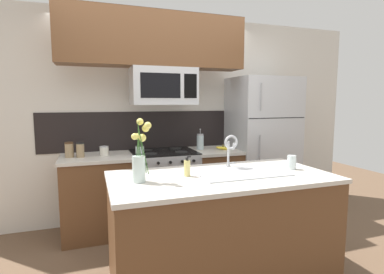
{
  "coord_description": "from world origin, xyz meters",
  "views": [
    {
      "loc": [
        -0.82,
        -2.57,
        1.52
      ],
      "look_at": [
        0.15,
        0.27,
        1.16
      ],
      "focal_mm": 28.0,
      "sensor_mm": 36.0,
      "label": 1
    }
  ],
  "objects": [
    {
      "name": "stove_range",
      "position": [
        0.0,
        0.9,
        0.46
      ],
      "size": [
        0.76,
        0.64,
        0.93
      ],
      "color": "#B7BABF",
      "rests_on": "ground"
    },
    {
      "name": "ground_plane",
      "position": [
        0.0,
        0.0,
        0.0
      ],
      "size": [
        10.0,
        10.0,
        0.0
      ],
      "primitive_type": "plane",
      "color": "brown"
    },
    {
      "name": "storage_jar_squat",
      "position": [
        -0.29,
        0.86,
        0.96
      ],
      "size": [
        0.1,
        0.1,
        0.1
      ],
      "color": "silver",
      "rests_on": "back_counter_left"
    },
    {
      "name": "storage_jar_tall",
      "position": [
        -1.05,
        0.91,
        0.99
      ],
      "size": [
        0.09,
        0.09,
        0.17
      ],
      "color": "#997F5B",
      "rests_on": "back_counter_left"
    },
    {
      "name": "kitchen_sink",
      "position": [
        0.38,
        -0.35,
        0.84
      ],
      "size": [
        0.76,
        0.44,
        0.16
      ],
      "color": "#ADAFB5",
      "rests_on": "island_counter"
    },
    {
      "name": "banana_bunch",
      "position": [
        0.76,
        0.84,
        0.93
      ],
      "size": [
        0.19,
        0.12,
        0.08
      ],
      "color": "yellow",
      "rests_on": "back_counter_right"
    },
    {
      "name": "splash_band",
      "position": [
        0.0,
        1.22,
        1.15
      ],
      "size": [
        2.86,
        0.01,
        0.48
      ],
      "primitive_type": "cube",
      "color": "black",
      "rests_on": "rear_partition"
    },
    {
      "name": "rear_partition",
      "position": [
        0.3,
        1.28,
        1.3
      ],
      "size": [
        5.2,
        0.1,
        2.6
      ],
      "primitive_type": "cube",
      "color": "silver",
      "rests_on": "ground"
    },
    {
      "name": "flower_vase",
      "position": [
        -0.48,
        -0.35,
        1.08
      ],
      "size": [
        0.15,
        0.12,
        0.48
      ],
      "color": "silver",
      "rests_on": "island_counter"
    },
    {
      "name": "back_counter_right",
      "position": [
        0.66,
        0.9,
        0.46
      ],
      "size": [
        0.59,
        0.65,
        0.91
      ],
      "color": "brown",
      "rests_on": "ground"
    },
    {
      "name": "dish_soap_bottle",
      "position": [
        -0.09,
        -0.3,
        0.98
      ],
      "size": [
        0.06,
        0.05,
        0.16
      ],
      "color": "#DBCC75",
      "rests_on": "island_counter"
    },
    {
      "name": "storage_jar_medium",
      "position": [
        -0.94,
        0.87,
        0.99
      ],
      "size": [
        0.08,
        0.08,
        0.16
      ],
      "color": "#997F5B",
      "rests_on": "back_counter_left"
    },
    {
      "name": "back_counter_left",
      "position": [
        -0.77,
        0.9,
        0.46
      ],
      "size": [
        0.8,
        0.65,
        0.91
      ],
      "color": "brown",
      "rests_on": "ground"
    },
    {
      "name": "upper_cabinet_band",
      "position": [
        -0.1,
        0.85,
        2.2
      ],
      "size": [
        2.09,
        0.34,
        0.6
      ],
      "primitive_type": "cube",
      "color": "brown"
    },
    {
      "name": "french_press",
      "position": [
        0.49,
        0.96,
        1.01
      ],
      "size": [
        0.09,
        0.09,
        0.27
      ],
      "color": "silver",
      "rests_on": "back_counter_right"
    },
    {
      "name": "refrigerator",
      "position": [
        1.35,
        0.92,
        0.91
      ],
      "size": [
        0.82,
        0.74,
        1.83
      ],
      "color": "#B7BABF",
      "rests_on": "ground"
    },
    {
      "name": "drinking_glass",
      "position": [
        0.88,
        -0.36,
        0.97
      ],
      "size": [
        0.08,
        0.08,
        0.13
      ],
      "color": "silver",
      "rests_on": "island_counter"
    },
    {
      "name": "storage_jar_short",
      "position": [
        -0.69,
        0.9,
        0.96
      ],
      "size": [
        0.1,
        0.1,
        0.11
      ],
      "color": "silver",
      "rests_on": "back_counter_left"
    },
    {
      "name": "island_counter",
      "position": [
        0.19,
        -0.35,
        0.46
      ],
      "size": [
        1.83,
        0.92,
        0.91
      ],
      "color": "brown",
      "rests_on": "ground"
    },
    {
      "name": "microwave",
      "position": [
        0.0,
        0.88,
        1.69
      ],
      "size": [
        0.74,
        0.4,
        0.42
      ],
      "color": "#B7BABF"
    },
    {
      "name": "sink_faucet",
      "position": [
        0.38,
        -0.13,
        1.11
      ],
      "size": [
        0.14,
        0.14,
        0.31
      ],
      "color": "#B7BABF",
      "rests_on": "island_counter"
    }
  ]
}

